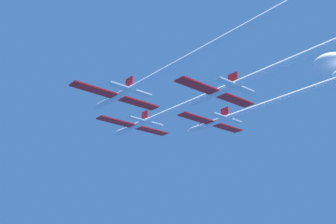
# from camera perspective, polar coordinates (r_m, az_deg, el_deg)

# --- Properties ---
(jet_lead) EXTENTS (16.34, 51.62, 2.71)m
(jet_lead) POSITION_cam_1_polar(r_m,az_deg,el_deg) (68.98, 1.96, 0.82)
(jet_lead) COLOR white
(jet_left_wing) EXTENTS (16.34, 46.54, 2.71)m
(jet_left_wing) POSITION_cam_1_polar(r_m,az_deg,el_deg) (56.90, -0.78, 5.85)
(jet_left_wing) COLOR white
(jet_right_wing) EXTENTS (16.34, 44.18, 2.71)m
(jet_right_wing) POSITION_cam_1_polar(r_m,az_deg,el_deg) (72.01, 12.63, 0.62)
(jet_right_wing) COLOR white
(jet_slot) EXTENTS (16.34, 44.43, 2.71)m
(jet_slot) POSITION_cam_1_polar(r_m,az_deg,el_deg) (57.62, 15.09, 6.02)
(jet_slot) COLOR white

